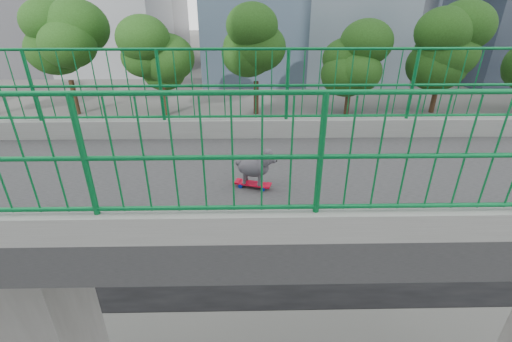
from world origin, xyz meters
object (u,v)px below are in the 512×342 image
object	(u,v)px
poodle	(255,166)
car_4	(238,134)
car_3	(254,152)
skateboard	(253,184)

from	to	relation	value
poodle	car_4	size ratio (longest dim) A/B	0.12
poodle	car_3	distance (m)	17.30
skateboard	poodle	xyz separation A→B (m)	(0.01, 0.03, 0.24)
car_3	skateboard	bearing A→B (deg)	179.29
poodle	car_4	xyz separation A→B (m)	(-19.19, -0.88, -6.57)
poodle	car_3	size ratio (longest dim) A/B	0.10
skateboard	car_3	xyz separation A→B (m)	(-15.98, 0.20, -6.34)
skateboard	car_4	world-z (taller)	skateboard
car_4	poodle	bearing A→B (deg)	-177.36
skateboard	poodle	bearing A→B (deg)	90.00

